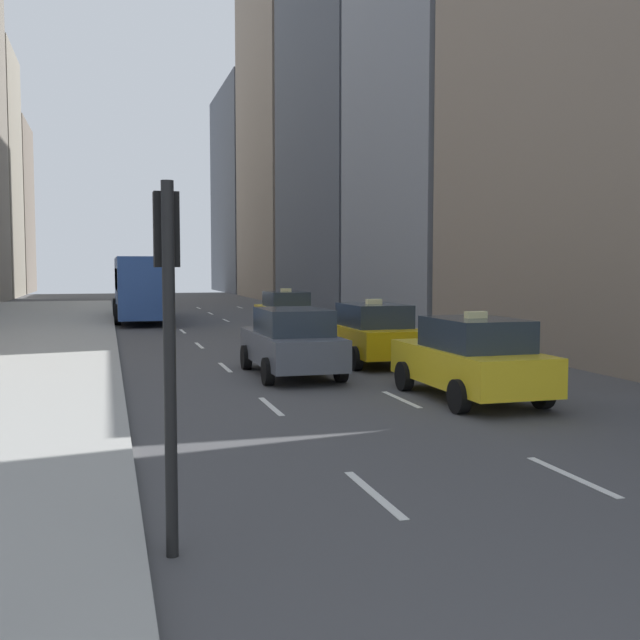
{
  "coord_description": "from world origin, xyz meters",
  "views": [
    {
      "loc": [
        -3.31,
        -0.49,
        2.8
      ],
      "look_at": [
        1.23,
        15.42,
        1.61
      ],
      "focal_mm": 42.0,
      "sensor_mm": 36.0,
      "label": 1
    }
  ],
  "objects_px": {
    "traffic_light_pole": "(168,307)",
    "sedan_black_near": "(291,342)",
    "taxi_lead": "(371,333)",
    "city_bus": "(141,286)",
    "taxi_third": "(471,358)",
    "taxi_second": "(285,311)"
  },
  "relations": [
    {
      "from": "taxi_lead",
      "to": "sedan_black_near",
      "type": "bearing_deg",
      "value": -148.22
    },
    {
      "from": "taxi_lead",
      "to": "taxi_second",
      "type": "bearing_deg",
      "value": 90.0
    },
    {
      "from": "sedan_black_near",
      "to": "city_bus",
      "type": "relative_size",
      "value": 0.4
    },
    {
      "from": "sedan_black_near",
      "to": "taxi_lead",
      "type": "bearing_deg",
      "value": 31.78
    },
    {
      "from": "taxi_third",
      "to": "city_bus",
      "type": "bearing_deg",
      "value": 102.2
    },
    {
      "from": "taxi_lead",
      "to": "taxi_third",
      "type": "relative_size",
      "value": 1.0
    },
    {
      "from": "traffic_light_pole",
      "to": "taxi_lead",
      "type": "bearing_deg",
      "value": 62.48
    },
    {
      "from": "city_bus",
      "to": "taxi_second",
      "type": "bearing_deg",
      "value": -57.98
    },
    {
      "from": "taxi_lead",
      "to": "traffic_light_pole",
      "type": "xyz_separation_m",
      "value": [
        -6.75,
        -12.96,
        1.53
      ]
    },
    {
      "from": "sedan_black_near",
      "to": "traffic_light_pole",
      "type": "distance_m",
      "value": 12.0
    },
    {
      "from": "taxi_second",
      "to": "taxi_third",
      "type": "xyz_separation_m",
      "value": [
        0.0,
        -16.99,
        0.0
      ]
    },
    {
      "from": "taxi_second",
      "to": "sedan_black_near",
      "type": "bearing_deg",
      "value": -102.52
    },
    {
      "from": "sedan_black_near",
      "to": "taxi_second",
      "type": "bearing_deg",
      "value": 77.48
    },
    {
      "from": "taxi_second",
      "to": "taxi_lead",
      "type": "bearing_deg",
      "value": -90.0
    },
    {
      "from": "sedan_black_near",
      "to": "traffic_light_pole",
      "type": "relative_size",
      "value": 1.28
    },
    {
      "from": "taxi_second",
      "to": "traffic_light_pole",
      "type": "height_order",
      "value": "traffic_light_pole"
    },
    {
      "from": "traffic_light_pole",
      "to": "taxi_third",
      "type": "bearing_deg",
      "value": 45.38
    },
    {
      "from": "traffic_light_pole",
      "to": "sedan_black_near",
      "type": "bearing_deg",
      "value": 70.61
    },
    {
      "from": "taxi_lead",
      "to": "city_bus",
      "type": "relative_size",
      "value": 0.38
    },
    {
      "from": "taxi_lead",
      "to": "sedan_black_near",
      "type": "relative_size",
      "value": 0.96
    },
    {
      "from": "taxi_third",
      "to": "traffic_light_pole",
      "type": "height_order",
      "value": "traffic_light_pole"
    },
    {
      "from": "city_bus",
      "to": "traffic_light_pole",
      "type": "bearing_deg",
      "value": -91.99
    }
  ]
}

